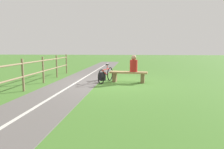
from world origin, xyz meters
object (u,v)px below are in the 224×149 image
Objects in this scene: backpack at (102,76)px; person_seated at (134,64)px; bicycle at (106,75)px; bench at (128,75)px.

person_seated is at bearing 163.55° from backpack.
person_seated reaches higher than bicycle.
person_seated is 1.35m from bicycle.
bench is 2.33× the size of person_seated.
person_seated reaches higher than bench.
backpack is at bearing -9.01° from person_seated.
person_seated is 1.69m from backpack.
bench is 1.35m from backpack.
bicycle is 3.97× the size of backpack.
backpack is (0.25, -0.54, -0.15)m from bicycle.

